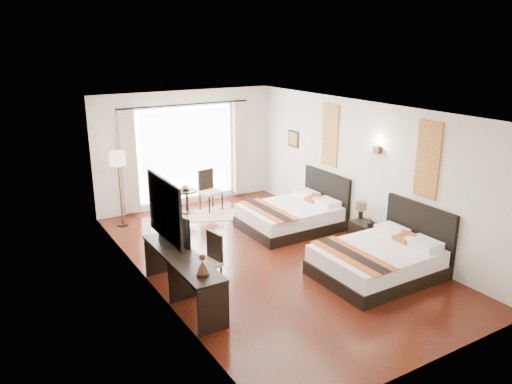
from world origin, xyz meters
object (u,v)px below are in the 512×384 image
bed_far (293,215)px  desk_chair (207,272)px  television (169,229)px  window_chair (211,198)px  vase (371,221)px  nightstand (363,233)px  console_desk (183,278)px  fruit_bowl (185,189)px  table_lamp (361,207)px  bed_near (380,259)px  floor_lamp (118,164)px  side_table (187,201)px

bed_far → desk_chair: (-2.79, -1.49, -0.01)m
television → window_chair: bearing=-48.0°
bed_far → vase: bearing=-68.4°
nightstand → console_desk: bearing=-177.3°
console_desk → bed_far: bearing=26.8°
nightstand → vase: size_ratio=3.38×
console_desk → fruit_bowl: 4.19m
desk_chair → table_lamp: bearing=174.0°
bed_near → television: 3.66m
bed_near → vase: bed_near is taller
nightstand → floor_lamp: bearing=136.9°
window_chair → table_lamp: bearing=17.2°
bed_far → floor_lamp: size_ratio=1.22×
bed_far → television: 3.52m
nightstand → table_lamp: table_lamp is taller
bed_far → vase: bed_far is taller
vase → fruit_bowl: bearing=120.3°
console_desk → vase: bearing=-0.1°
nightstand → bed_far: bearing=114.8°
television → side_table: television is taller
television → fruit_bowl: 3.71m
bed_near → console_desk: bed_near is taller
vase → television: bearing=171.9°
bed_far → window_chair: 2.26m
floor_lamp → side_table: (1.57, 0.04, -1.13)m
fruit_bowl → bed_near: bearing=-72.0°
table_lamp → television: television is taller
side_table → fruit_bowl: (-0.02, 0.03, 0.30)m
nightstand → fruit_bowl: (-2.26, 3.64, 0.34)m
side_table → television: bearing=-117.7°
desk_chair → side_table: size_ratio=1.69×
bed_near → television: size_ratio=2.32×
table_lamp → side_table: table_lamp is taller
console_desk → side_table: (1.72, 3.79, -0.10)m
television → floor_lamp: bearing=-14.5°
fruit_bowl → window_chair: bearing=-12.7°
nightstand → window_chair: window_chair is taller
table_lamp → window_chair: size_ratio=0.36×
console_desk → window_chair: 4.35m
fruit_bowl → window_chair: window_chair is taller
nightstand → desk_chair: size_ratio=0.53×
table_lamp → vase: 0.39m
desk_chair → floor_lamp: bearing=-93.2°
bed_far → floor_lamp: (-3.13, 2.09, 1.11)m
table_lamp → nightstand: bearing=-102.4°
bed_near → desk_chair: bed_near is taller
desk_chair → window_chair: 3.95m
desk_chair → fruit_bowl: bearing=-117.1°
bed_near → fruit_bowl: bed_near is taller
bed_far → console_desk: 3.68m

